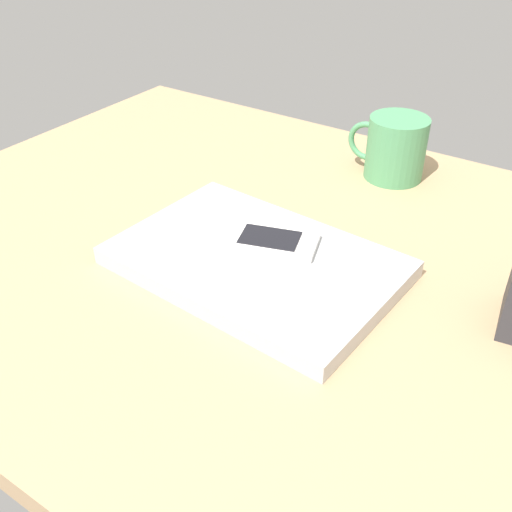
# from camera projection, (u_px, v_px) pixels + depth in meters

# --- Properties ---
(desk_surface) EXTENTS (1.20, 0.80, 0.03)m
(desk_surface) POSITION_uv_depth(u_px,v_px,m) (311.00, 274.00, 0.74)
(desk_surface) COLOR tan
(desk_surface) RESTS_ON ground
(laptop_closed) EXTENTS (0.34, 0.24, 0.02)m
(laptop_closed) POSITION_uv_depth(u_px,v_px,m) (256.00, 262.00, 0.71)
(laptop_closed) COLOR #B7BABC
(laptop_closed) RESTS_ON desk_surface
(cell_phone_on_laptop) EXTENTS (0.13, 0.09, 0.01)m
(cell_phone_on_laptop) POSITION_uv_depth(u_px,v_px,m) (270.00, 240.00, 0.72)
(cell_phone_on_laptop) COLOR silver
(cell_phone_on_laptop) RESTS_ON laptop_closed
(coffee_mug) EXTENTS (0.12, 0.09, 0.10)m
(coffee_mug) POSITION_uv_depth(u_px,v_px,m) (395.00, 148.00, 0.90)
(coffee_mug) COLOR #4C9360
(coffee_mug) RESTS_ON desk_surface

